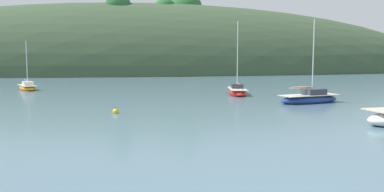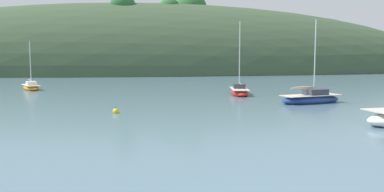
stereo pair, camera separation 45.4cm
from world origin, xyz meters
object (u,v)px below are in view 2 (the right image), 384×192
at_px(sailboat_cream_ketch, 239,91).
at_px(mooring_buoy_channel, 116,111).
at_px(sailboat_orange_cutter, 31,87).
at_px(sailboat_yellow_far, 311,99).

distance_m(sailboat_cream_ketch, mooring_buoy_channel, 16.85).
bearing_deg(mooring_buoy_channel, sailboat_cream_ketch, 42.89).
relative_size(sailboat_orange_cutter, mooring_buoy_channel, 11.03).
relative_size(sailboat_cream_ketch, sailboat_orange_cutter, 1.31).
distance_m(sailboat_orange_cutter, mooring_buoy_channel, 23.60).
height_order(sailboat_cream_ketch, mooring_buoy_channel, sailboat_cream_ketch).
bearing_deg(mooring_buoy_channel, sailboat_orange_cutter, 116.88).
bearing_deg(sailboat_yellow_far, sailboat_orange_cutter, 147.17).
bearing_deg(sailboat_cream_ketch, mooring_buoy_channel, -137.11).
xyz_separation_m(sailboat_yellow_far, sailboat_orange_cutter, (-27.21, 17.56, -0.06)).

